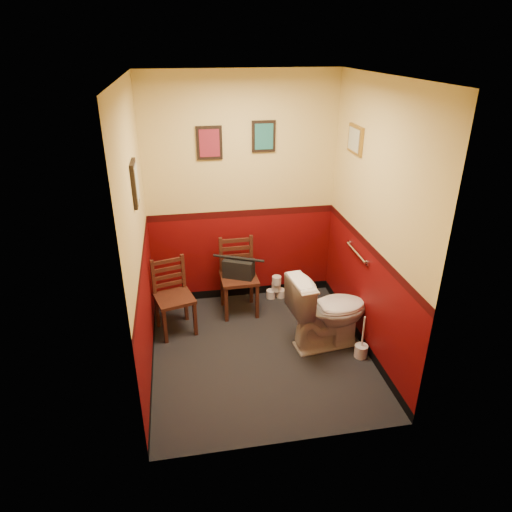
{
  "coord_description": "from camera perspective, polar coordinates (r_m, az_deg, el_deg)",
  "views": [
    {
      "loc": [
        -0.72,
        -3.81,
        2.97
      ],
      "look_at": [
        0.0,
        0.25,
        1.0
      ],
      "focal_mm": 32.0,
      "sensor_mm": 36.0,
      "label": 1
    }
  ],
  "objects": [
    {
      "name": "handbag",
      "position": [
        5.26,
        -2.17,
        -1.53
      ],
      "size": [
        0.39,
        0.3,
        0.25
      ],
      "rotation": [
        0.0,
        0.0,
        -0.43
      ],
      "color": "black",
      "rests_on": "chair_right"
    },
    {
      "name": "framed_print_back_b",
      "position": [
        5.18,
        0.97,
        14.73
      ],
      "size": [
        0.26,
        0.04,
        0.34
      ],
      "color": "black",
      "rests_on": "wall_back"
    },
    {
      "name": "framed_print_back_a",
      "position": [
        5.11,
        -5.86,
        13.89
      ],
      "size": [
        0.28,
        0.04,
        0.36
      ],
      "color": "black",
      "rests_on": "wall_back"
    },
    {
      "name": "framed_print_left",
      "position": [
        4.08,
        -14.89,
        8.76
      ],
      "size": [
        0.04,
        0.3,
        0.38
      ],
      "color": "black",
      "rests_on": "wall_left"
    },
    {
      "name": "ceiling",
      "position": [
        3.89,
        0.69,
        21.55
      ],
      "size": [
        2.2,
        2.4,
        0.0
      ],
      "primitive_type": "cube",
      "rotation": [
        3.14,
        0.0,
        0.0
      ],
      "color": "silver",
      "rests_on": "ground"
    },
    {
      "name": "floor",
      "position": [
        4.89,
        0.52,
        -11.91
      ],
      "size": [
        2.2,
        2.4,
        0.0
      ],
      "primitive_type": "cube",
      "color": "black",
      "rests_on": "ground"
    },
    {
      "name": "chair_right",
      "position": [
        5.35,
        -2.22,
        -2.57
      ],
      "size": [
        0.43,
        0.43,
        0.9
      ],
      "rotation": [
        0.0,
        0.0,
        0.02
      ],
      "color": "#512518",
      "rests_on": "floor"
    },
    {
      "name": "wall_left",
      "position": [
        4.16,
        -14.49,
        1.75
      ],
      "size": [
        0.0,
        2.4,
        2.7
      ],
      "primitive_type": "cube",
      "rotation": [
        1.57,
        0.0,
        1.57
      ],
      "color": "#5A0708",
      "rests_on": "ground"
    },
    {
      "name": "grab_bar",
      "position": [
        4.87,
        12.48,
        0.41
      ],
      "size": [
        0.05,
        0.56,
        0.06
      ],
      "color": "silver",
      "rests_on": "wall_right"
    },
    {
      "name": "toilet",
      "position": [
        4.83,
        8.98,
        -6.82
      ],
      "size": [
        0.89,
        0.58,
        0.82
      ],
      "primitive_type": "imported",
      "rotation": [
        0.0,
        0.0,
        1.7
      ],
      "color": "white",
      "rests_on": "floor"
    },
    {
      "name": "wall_back",
      "position": [
        5.32,
        -1.79,
        7.78
      ],
      "size": [
        2.2,
        0.0,
        2.7
      ],
      "primitive_type": "cube",
      "rotation": [
        1.57,
        0.0,
        0.0
      ],
      "color": "#5A0708",
      "rests_on": "ground"
    },
    {
      "name": "tp_stack",
      "position": [
        5.75,
        2.53,
        -4.09
      ],
      "size": [
        0.24,
        0.15,
        0.31
      ],
      "color": "silver",
      "rests_on": "floor"
    },
    {
      "name": "wall_right",
      "position": [
        4.52,
        14.46,
        3.7
      ],
      "size": [
        0.0,
        2.4,
        2.7
      ],
      "primitive_type": "cube",
      "rotation": [
        1.57,
        0.0,
        -1.57
      ],
      "color": "#5A0708",
      "rests_on": "ground"
    },
    {
      "name": "wall_front",
      "position": [
        3.16,
        4.59,
        -5.46
      ],
      "size": [
        2.2,
        0.0,
        2.7
      ],
      "primitive_type": "cube",
      "rotation": [
        -1.57,
        0.0,
        0.0
      ],
      "color": "#5A0708",
      "rests_on": "ground"
    },
    {
      "name": "toilet_brush",
      "position": [
        4.9,
        13.0,
        -11.39
      ],
      "size": [
        0.14,
        0.14,
        0.48
      ],
      "color": "silver",
      "rests_on": "floor"
    },
    {
      "name": "framed_print_right",
      "position": [
        4.85,
        12.3,
        14.04
      ],
      "size": [
        0.04,
        0.34,
        0.28
      ],
      "color": "olive",
      "rests_on": "wall_right"
    },
    {
      "name": "chair_left",
      "position": [
        5.09,
        -10.29,
        -5.01
      ],
      "size": [
        0.48,
        0.48,
        0.84
      ],
      "rotation": [
        0.0,
        0.0,
        0.27
      ],
      "color": "#512518",
      "rests_on": "floor"
    }
  ]
}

